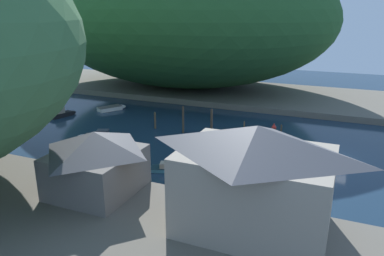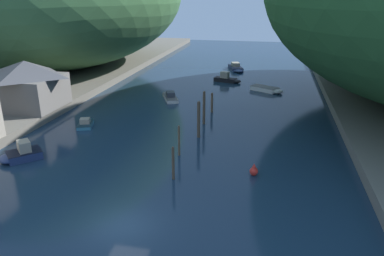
{
  "view_description": "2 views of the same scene",
  "coord_description": "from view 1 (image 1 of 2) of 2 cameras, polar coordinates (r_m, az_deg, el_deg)",
  "views": [
    {
      "loc": [
        -42.84,
        -0.41,
        16.04
      ],
      "look_at": [
        -1.24,
        17.41,
        1.73
      ],
      "focal_mm": 35.0,
      "sensor_mm": 36.0,
      "label": 1
    },
    {
      "loc": [
        8.29,
        -18.28,
        13.63
      ],
      "look_at": [
        1.78,
        11.93,
        2.37
      ],
      "focal_mm": 35.0,
      "sensor_mm": 36.0,
      "label": 2
    }
  ],
  "objects": [
    {
      "name": "mooring_post_fourth",
      "position": [
        50.68,
        -1.36,
        1.3
      ],
      "size": [
        0.29,
        0.29,
        3.71
      ],
      "color": "#4C3D2D",
      "rests_on": "water_surface"
    },
    {
      "name": "boat_white_cruiser",
      "position": [
        64.31,
        -11.94,
        3.02
      ],
      "size": [
        5.06,
        3.91,
        0.65
      ],
      "rotation": [
        0.0,
        0.0,
        4.19
      ],
      "color": "silver",
      "rests_on": "water_surface"
    },
    {
      "name": "channel_buoy_near",
      "position": [
        53.46,
        12.38,
        0.11
      ],
      "size": [
        0.67,
        0.67,
        1.01
      ],
      "color": "red",
      "rests_on": "water_surface"
    },
    {
      "name": "mooring_post_second",
      "position": [
        47.44,
        7.92,
        -0.59
      ],
      "size": [
        0.2,
        0.2,
        2.8
      ],
      "color": "brown",
      "rests_on": "water_surface"
    },
    {
      "name": "boat_mid_channel",
      "position": [
        69.82,
        -25.18,
        2.9
      ],
      "size": [
        3.74,
        6.69,
        1.23
      ],
      "rotation": [
        0.0,
        0.0,
        3.45
      ],
      "color": "navy",
      "rests_on": "water_surface"
    },
    {
      "name": "person_on_quay",
      "position": [
        35.39,
        -13.14,
        -6.4
      ],
      "size": [
        0.35,
        0.44,
        1.69
      ],
      "rotation": [
        0.0,
        0.0,
        1.18
      ],
      "color": "#282D3D",
      "rests_on": "left_bank"
    },
    {
      "name": "boat_cabin_cruiser",
      "position": [
        39.41,
        -4.74,
        -6.09
      ],
      "size": [
        2.45,
        3.73,
        0.91
      ],
      "rotation": [
        0.0,
        0.0,
        0.32
      ],
      "color": "teal",
      "rests_on": "water_surface"
    },
    {
      "name": "mooring_post_middle",
      "position": [
        49.39,
        3.0,
        0.86
      ],
      "size": [
        0.31,
        0.31,
        3.74
      ],
      "color": "#4C3D2D",
      "rests_on": "water_surface"
    },
    {
      "name": "right_bank",
      "position": [
        77.39,
        -0.45,
        5.95
      ],
      "size": [
        22.0,
        120.0,
        0.97
      ],
      "color": "#666056",
      "rests_on": "ground"
    },
    {
      "name": "water_surface",
      "position": [
        54.93,
        -11.64,
        0.2
      ],
      "size": [
        130.0,
        130.0,
        0.0
      ],
      "primitive_type": "plane",
      "color": "#192D42",
      "rests_on": "ground"
    },
    {
      "name": "boathouse_shed",
      "position": [
        32.92,
        -14.43,
        -4.89
      ],
      "size": [
        7.64,
        7.11,
        5.43
      ],
      "color": "slate",
      "rests_on": "left_bank"
    },
    {
      "name": "boat_navy_launch",
      "position": [
        62.4,
        -19.06,
        2.13
      ],
      "size": [
        4.66,
        2.58,
        1.61
      ],
      "rotation": [
        0.0,
        0.0,
        4.44
      ],
      "color": "black",
      "rests_on": "water_surface"
    },
    {
      "name": "boat_far_upstream",
      "position": [
        50.49,
        -14.11,
        -1.11
      ],
      "size": [
        3.55,
        5.57,
        1.12
      ],
      "rotation": [
        0.0,
        0.0,
        0.42
      ],
      "color": "silver",
      "rests_on": "water_surface"
    },
    {
      "name": "hillside_right",
      "position": [
        77.48,
        -1.25,
        16.24
      ],
      "size": [
        42.4,
        59.36,
        26.62
      ],
      "color": "#285628",
      "rests_on": "right_bank"
    },
    {
      "name": "mooring_post_nearest",
      "position": [
        47.18,
        13.37,
        -1.05
      ],
      "size": [
        0.21,
        0.21,
        2.74
      ],
      "color": "#4C3D2D",
      "rests_on": "water_surface"
    },
    {
      "name": "boat_far_right_bank",
      "position": [
        35.06,
        8.04,
        -8.95
      ],
      "size": [
        3.72,
        3.76,
        1.63
      ],
      "rotation": [
        0.0,
        0.0,
        2.37
      ],
      "color": "navy",
      "rests_on": "water_surface"
    },
    {
      "name": "waterfront_building",
      "position": [
        26.52,
        9.57,
        -7.42
      ],
      "size": [
        7.96,
        11.09,
        7.74
      ],
      "color": "gray",
      "rests_on": "left_bank"
    },
    {
      "name": "mooring_post_farthest",
      "position": [
        52.91,
        -5.65,
        1.2
      ],
      "size": [
        0.28,
        0.28,
        2.43
      ],
      "color": "brown",
      "rests_on": "water_surface"
    }
  ]
}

